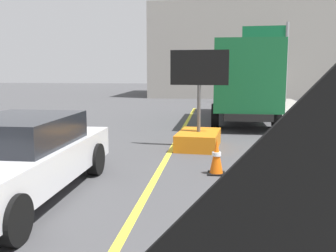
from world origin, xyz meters
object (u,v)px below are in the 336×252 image
object	(u,v)px
traffic_cone_mid_lane	(222,197)
traffic_cone_far_lane	(216,157)
box_truck	(243,79)
highway_guide_sign	(273,48)
arrow_board_trailer	(199,131)
pickup_car	(16,158)

from	to	relation	value
traffic_cone_mid_lane	traffic_cone_far_lane	bearing A→B (deg)	92.05
box_truck	traffic_cone_mid_lane	world-z (taller)	box_truck
box_truck	traffic_cone_mid_lane	size ratio (longest dim) A/B	12.82
traffic_cone_far_lane	highway_guide_sign	bearing A→B (deg)	78.67
arrow_board_trailer	traffic_cone_mid_lane	size ratio (longest dim) A/B	4.34
pickup_car	traffic_cone_far_lane	xyz separation A→B (m)	(3.37, 1.95, -0.32)
arrow_board_trailer	traffic_cone_mid_lane	distance (m)	5.18
highway_guide_sign	traffic_cone_mid_lane	distance (m)	19.93
arrow_board_trailer	pickup_car	distance (m)	5.51
arrow_board_trailer	highway_guide_sign	distance (m)	15.07
arrow_board_trailer	box_truck	distance (m)	6.36
traffic_cone_mid_lane	traffic_cone_far_lane	size ratio (longest dim) A/B	0.82
highway_guide_sign	traffic_cone_far_lane	world-z (taller)	highway_guide_sign
pickup_car	box_truck	bearing A→B (deg)	67.45
arrow_board_trailer	box_truck	bearing A→B (deg)	75.28
arrow_board_trailer	pickup_car	bearing A→B (deg)	-121.42
box_truck	traffic_cone_far_lane	bearing A→B (deg)	-97.03
pickup_car	traffic_cone_mid_lane	distance (m)	3.51
arrow_board_trailer	traffic_cone_far_lane	world-z (taller)	arrow_board_trailer
box_truck	highway_guide_sign	distance (m)	8.72
highway_guide_sign	traffic_cone_far_lane	bearing A→B (deg)	-101.33
traffic_cone_mid_lane	traffic_cone_far_lane	xyz separation A→B (m)	(-0.09, 2.40, 0.07)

